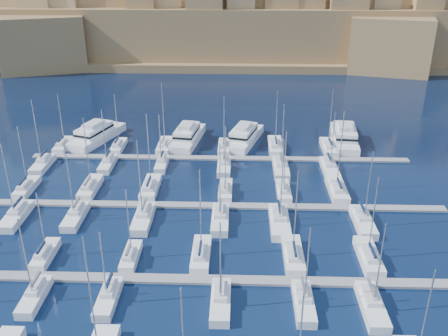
{
  "coord_description": "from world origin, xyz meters",
  "views": [
    {
      "loc": [
        4.25,
        -70.22,
        44.46
      ],
      "look_at": [
        1.88,
        6.0,
        9.65
      ],
      "focal_mm": 40.0,
      "sensor_mm": 36.0,
      "label": 1
    }
  ],
  "objects_px": {
    "motor_yacht_d": "(344,136)",
    "motor_yacht_b": "(187,136)",
    "motor_yacht_c": "(244,136)",
    "motor_yacht_a": "(96,134)"
  },
  "relations": [
    {
      "from": "motor_yacht_d",
      "to": "motor_yacht_b",
      "type": "bearing_deg",
      "value": -178.67
    },
    {
      "from": "motor_yacht_b",
      "to": "motor_yacht_c",
      "type": "distance_m",
      "value": 13.62
    },
    {
      "from": "motor_yacht_b",
      "to": "motor_yacht_d",
      "type": "bearing_deg",
      "value": 1.33
    },
    {
      "from": "motor_yacht_a",
      "to": "motor_yacht_c",
      "type": "distance_m",
      "value": 35.95
    },
    {
      "from": "motor_yacht_a",
      "to": "motor_yacht_d",
      "type": "distance_m",
      "value": 60.02
    },
    {
      "from": "motor_yacht_c",
      "to": "motor_yacht_d",
      "type": "bearing_deg",
      "value": 1.87
    },
    {
      "from": "motor_yacht_b",
      "to": "motor_yacht_a",
      "type": "bearing_deg",
      "value": 178.86
    },
    {
      "from": "motor_yacht_a",
      "to": "motor_yacht_b",
      "type": "height_order",
      "value": "same"
    },
    {
      "from": "motor_yacht_b",
      "to": "motor_yacht_c",
      "type": "relative_size",
      "value": 0.98
    },
    {
      "from": "motor_yacht_a",
      "to": "motor_yacht_b",
      "type": "distance_m",
      "value": 22.34
    }
  ]
}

